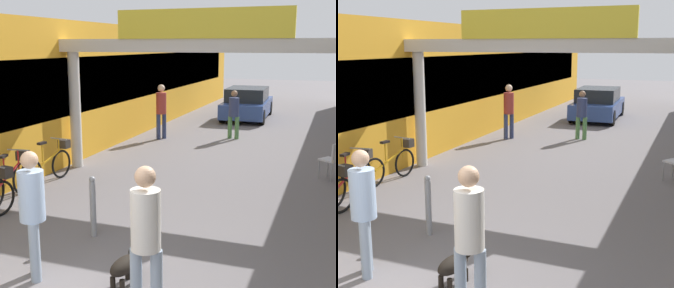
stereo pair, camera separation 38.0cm
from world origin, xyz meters
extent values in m
cube|color=gold|center=(-5.10, 11.00, 1.85)|extent=(3.00, 26.00, 3.71)
cube|color=black|center=(-3.62, 11.00, 2.04)|extent=(0.04, 23.40, 1.48)
cylinder|color=beige|center=(-3.35, 6.78, 1.46)|extent=(0.28, 0.28, 2.92)
cube|color=beige|center=(0.00, 6.78, 3.07)|extent=(7.40, 0.44, 0.30)
cube|color=yellow|center=(0.00, 6.58, 3.54)|extent=(3.96, 0.10, 0.64)
cylinder|color=#8C9EB2|center=(0.86, 1.02, 0.42)|extent=(0.16, 0.16, 0.84)
cylinder|color=#8C9EB2|center=(1.10, 1.06, 0.42)|extent=(0.16, 0.16, 0.84)
cylinder|color=silver|center=(0.98, 1.04, 1.19)|extent=(0.38, 0.38, 0.70)
sphere|color=tan|center=(0.98, 1.04, 1.69)|extent=(0.27, 0.27, 0.24)
cylinder|color=#8C9EB2|center=(-0.86, 1.51, 0.41)|extent=(0.20, 0.20, 0.82)
cylinder|color=#8C9EB2|center=(-0.73, 1.32, 0.41)|extent=(0.20, 0.20, 0.82)
cylinder|color=#A5BFE0|center=(-0.79, 1.41, 1.16)|extent=(0.47, 0.47, 0.68)
sphere|color=tan|center=(-0.79, 1.41, 1.64)|extent=(0.32, 0.32, 0.23)
cylinder|color=navy|center=(-2.67, 10.83, 0.42)|extent=(0.19, 0.19, 0.85)
cylinder|color=navy|center=(-2.54, 11.04, 0.42)|extent=(0.19, 0.19, 0.85)
cylinder|color=#99332D|center=(-2.60, 10.93, 1.20)|extent=(0.47, 0.47, 0.70)
sphere|color=beige|center=(-2.60, 10.93, 1.70)|extent=(0.33, 0.33, 0.24)
cylinder|color=#4C7F47|center=(-0.22, 11.77, 0.38)|extent=(0.15, 0.15, 0.75)
cylinder|color=#4C7F47|center=(-0.46, 11.79, 0.38)|extent=(0.15, 0.15, 0.75)
cylinder|color=navy|center=(-0.34, 11.78, 1.07)|extent=(0.36, 0.36, 0.62)
sphere|color=#8C664C|center=(-0.34, 11.78, 1.51)|extent=(0.23, 0.23, 0.21)
ellipsoid|color=black|center=(0.44, 1.61, 0.29)|extent=(0.34, 0.59, 0.22)
sphere|color=black|center=(0.48, 1.86, 0.37)|extent=(0.22, 0.22, 0.19)
sphere|color=white|center=(0.47, 1.78, 0.28)|extent=(0.16, 0.16, 0.13)
cylinder|color=black|center=(0.40, 1.79, 0.09)|extent=(0.08, 0.08, 0.18)
cylinder|color=black|center=(0.54, 1.76, 0.09)|extent=(0.08, 0.08, 0.18)
cylinder|color=black|center=(0.34, 1.46, 0.09)|extent=(0.08, 0.08, 0.18)
cylinder|color=black|center=(0.48, 1.44, 0.09)|extent=(0.08, 0.08, 0.18)
torus|color=black|center=(-2.80, 3.16, 0.34)|extent=(0.15, 0.67, 0.67)
cube|color=#332D28|center=(-2.78, 3.30, 0.80)|extent=(0.27, 0.23, 0.20)
torus|color=black|center=(-3.30, 4.41, 0.34)|extent=(0.16, 0.67, 0.67)
cube|color=red|center=(-3.22, 3.91, 0.52)|extent=(0.19, 0.94, 0.34)
cylinder|color=red|center=(-3.20, 3.79, 0.74)|extent=(0.04, 0.04, 0.42)
cube|color=black|center=(-3.20, 3.79, 0.96)|extent=(0.13, 0.23, 0.05)
cylinder|color=red|center=(-3.29, 4.35, 0.72)|extent=(0.04, 0.04, 0.46)
cylinder|color=gray|center=(-3.29, 4.35, 0.96)|extent=(0.46, 0.10, 0.03)
cube|color=#332D28|center=(-3.32, 4.55, 0.80)|extent=(0.27, 0.24, 0.20)
torus|color=black|center=(-3.15, 5.73, 0.34)|extent=(0.12, 0.67, 0.67)
torus|color=black|center=(-3.26, 4.72, 0.34)|extent=(0.12, 0.67, 0.67)
cube|color=gold|center=(-3.21, 5.22, 0.52)|extent=(0.13, 0.94, 0.34)
cylinder|color=gold|center=(-3.22, 5.10, 0.74)|extent=(0.04, 0.04, 0.42)
cube|color=black|center=(-3.22, 5.10, 0.96)|extent=(0.12, 0.23, 0.05)
cylinder|color=gold|center=(-3.16, 5.67, 0.72)|extent=(0.04, 0.04, 0.46)
cylinder|color=gray|center=(-3.16, 5.67, 0.96)|extent=(0.46, 0.08, 0.03)
cube|color=#332D28|center=(-3.14, 5.87, 0.80)|extent=(0.26, 0.22, 0.20)
cylinder|color=gray|center=(-0.74, 2.92, 0.47)|extent=(0.10, 0.10, 0.94)
sphere|color=gray|center=(-0.74, 2.92, 0.97)|extent=(0.10, 0.10, 0.10)
cylinder|color=gray|center=(2.58, 7.72, 0.23)|extent=(0.04, 0.04, 0.45)
cylinder|color=gray|center=(2.78, 8.00, 0.23)|extent=(0.04, 0.04, 0.45)
cube|color=#2D478C|center=(-0.74, 16.37, 0.48)|extent=(1.91, 4.07, 0.60)
cube|color=#1E2328|center=(-0.73, 16.22, 1.06)|extent=(1.66, 2.26, 0.55)
cylinder|color=black|center=(-1.59, 17.78, 0.30)|extent=(0.22, 0.61, 0.60)
cylinder|color=black|center=(0.00, 17.85, 0.30)|extent=(0.22, 0.61, 0.60)
cylinder|color=black|center=(-1.47, 14.89, 0.30)|extent=(0.22, 0.61, 0.60)
cylinder|color=black|center=(0.12, 14.95, 0.30)|extent=(0.22, 0.61, 0.60)
camera|label=1|loc=(2.89, -3.46, 3.09)|focal=50.00mm
camera|label=2|loc=(3.24, -3.32, 3.09)|focal=50.00mm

